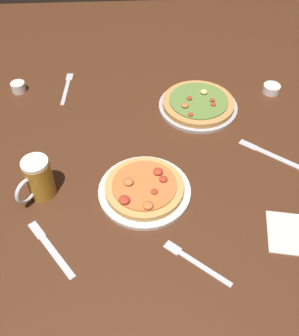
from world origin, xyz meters
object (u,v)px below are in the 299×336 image
(pizza_plate_far, at_px, (198,104))
(knife_spare, at_px, (51,248))
(ramekin_sauce, at_px, (271,89))
(fork_spare, at_px, (67,87))
(pizza_plate_near, at_px, (144,189))
(ramekin_butter, at_px, (18,87))
(beer_mug_dark, at_px, (38,179))
(knife_right, at_px, (273,155))
(fork_left, at_px, (195,262))
(napkin_folded, at_px, (293,233))

(pizza_plate_far, distance_m, knife_spare, 0.73)
(ramekin_sauce, bearing_deg, fork_spare, 175.04)
(pizza_plate_near, relative_size, ramekin_butter, 5.07)
(beer_mug_dark, height_order, ramekin_butter, beer_mug_dark)
(beer_mug_dark, relative_size, fork_spare, 0.65)
(knife_right, bearing_deg, ramekin_butter, 155.61)
(beer_mug_dark, height_order, fork_left, beer_mug_dark)
(fork_spare, relative_size, knife_spare, 1.10)
(ramekin_sauce, distance_m, napkin_folded, 0.64)
(ramekin_sauce, bearing_deg, beer_mug_dark, -150.51)
(beer_mug_dark, xyz_separation_m, fork_spare, (0.02, 0.52, -0.06))
(napkin_folded, distance_m, knife_spare, 0.64)
(fork_spare, bearing_deg, fork_left, -62.84)
(pizza_plate_far, height_order, beer_mug_dark, beer_mug_dark)
(napkin_folded, distance_m, fork_spare, 0.97)
(pizza_plate_far, height_order, fork_left, pizza_plate_far)
(ramekin_butter, bearing_deg, fork_left, -52.98)
(knife_right, bearing_deg, napkin_folded, -95.35)
(fork_spare, bearing_deg, pizza_plate_far, -16.88)
(beer_mug_dark, height_order, napkin_folded, beer_mug_dark)
(pizza_plate_far, relative_size, fork_left, 1.74)
(pizza_plate_near, relative_size, beer_mug_dark, 2.08)
(beer_mug_dark, xyz_separation_m, napkin_folded, (0.69, -0.18, -0.06))
(ramekin_sauce, height_order, knife_right, ramekin_sauce)
(pizza_plate_far, bearing_deg, ramekin_butter, 168.29)
(ramekin_sauce, bearing_deg, fork_left, -118.56)
(pizza_plate_near, xyz_separation_m, beer_mug_dark, (-0.30, 0.01, 0.05))
(pizza_plate_far, distance_m, fork_spare, 0.51)
(pizza_plate_far, relative_size, ramekin_butter, 5.29)
(pizza_plate_far, height_order, ramekin_sauce, pizza_plate_far)
(beer_mug_dark, distance_m, knife_spare, 0.20)
(napkin_folded, bearing_deg, knife_spare, -179.06)
(knife_spare, bearing_deg, ramekin_sauce, 40.39)
(ramekin_butter, xyz_separation_m, fork_left, (0.57, -0.76, -0.02))
(beer_mug_dark, bearing_deg, fork_left, -30.77)
(pizza_plate_far, bearing_deg, fork_left, -98.44)
(pizza_plate_near, relative_size, ramekin_sauce, 4.28)
(pizza_plate_near, relative_size, pizza_plate_far, 0.96)
(ramekin_sauce, distance_m, knife_spare, 0.99)
(napkin_folded, height_order, fork_spare, napkin_folded)
(knife_right, xyz_separation_m, fork_spare, (-0.69, 0.41, 0.00))
(knife_right, relative_size, knife_spare, 1.08)
(pizza_plate_near, distance_m, fork_left, 0.27)
(fork_spare, bearing_deg, ramekin_sauce, -4.96)
(fork_spare, distance_m, knife_spare, 0.71)
(knife_spare, bearing_deg, napkin_folded, 0.94)
(ramekin_butter, xyz_separation_m, knife_right, (0.87, -0.40, -0.02))
(pizza_plate_near, xyz_separation_m, knife_right, (0.42, 0.13, -0.01))
(pizza_plate_far, relative_size, fork_spare, 1.40)
(napkin_folded, bearing_deg, pizza_plate_near, 156.97)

